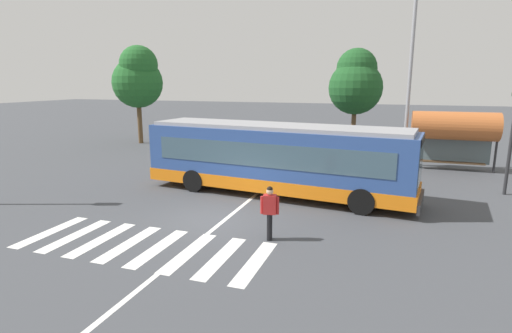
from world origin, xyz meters
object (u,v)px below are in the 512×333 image
at_px(city_transit_bus, 276,159).
at_px(background_tree_right, 356,82).
at_px(parked_car_white, 265,140).
at_px(pedestrian_crossing_street, 270,210).
at_px(parked_car_black, 342,143).
at_px(bus_stop_shelter, 454,127).
at_px(parked_car_teal, 230,138).
at_px(twin_arm_street_lamp, 411,60).
at_px(background_tree_left, 138,78).
at_px(parked_car_blue, 302,141).

relative_size(city_transit_bus, background_tree_right, 1.63).
bearing_deg(background_tree_right, parked_car_white, -135.41).
bearing_deg(pedestrian_crossing_street, parked_car_black, 89.06).
height_order(pedestrian_crossing_street, bus_stop_shelter, bus_stop_shelter).
xyz_separation_m(parked_car_teal, bus_stop_shelter, (14.46, -2.85, 1.65)).
relative_size(parked_car_teal, bus_stop_shelter, 1.03).
relative_size(city_transit_bus, twin_arm_street_lamp, 1.21).
xyz_separation_m(background_tree_left, background_tree_right, (16.07, 5.39, -0.34)).
bearing_deg(background_tree_left, parked_car_blue, 0.51).
bearing_deg(parked_car_white, parked_car_blue, 6.22).
distance_m(twin_arm_street_lamp, background_tree_left, 19.99).
bearing_deg(city_transit_bus, pedestrian_crossing_street, -76.03).
height_order(bus_stop_shelter, twin_arm_street_lamp, twin_arm_street_lamp).
distance_m(bus_stop_shelter, background_tree_left, 22.56).
xyz_separation_m(parked_car_black, background_tree_left, (-15.87, -0.02, 4.38)).
relative_size(parked_car_white, twin_arm_street_lamp, 0.46).
bearing_deg(city_transit_bus, bus_stop_shelter, 44.94).
distance_m(pedestrian_crossing_street, parked_car_teal, 17.58).
height_order(parked_car_blue, background_tree_right, background_tree_right).
bearing_deg(parked_car_teal, pedestrian_crossing_street, -63.41).
distance_m(city_transit_bus, pedestrian_crossing_street, 5.24).
distance_m(parked_car_blue, background_tree_right, 7.28).
relative_size(bus_stop_shelter, background_tree_left, 0.58).
xyz_separation_m(pedestrian_crossing_street, twin_arm_street_lamp, (4.12, 12.74, 5.03)).
height_order(parked_car_black, background_tree_right, background_tree_right).
xyz_separation_m(city_transit_bus, bus_stop_shelter, (7.85, 7.83, 0.83)).
height_order(parked_car_teal, twin_arm_street_lamp, twin_arm_street_lamp).
bearing_deg(parked_car_blue, parked_car_white, -173.78).
distance_m(parked_car_black, background_tree_right, 6.72).
distance_m(pedestrian_crossing_street, bus_stop_shelter, 14.54).
height_order(parked_car_black, bus_stop_shelter, bus_stop_shelter).
distance_m(pedestrian_crossing_street, parked_car_black, 15.88).
bearing_deg(parked_car_black, bus_stop_shelter, -25.35).
relative_size(parked_car_blue, twin_arm_street_lamp, 0.46).
relative_size(parked_car_teal, background_tree_left, 0.60).
height_order(twin_arm_street_lamp, background_tree_right, twin_arm_street_lamp).
distance_m(parked_car_black, bus_stop_shelter, 7.20).
distance_m(bus_stop_shelter, twin_arm_street_lamp, 4.35).
xyz_separation_m(twin_arm_street_lamp, background_tree_left, (-19.73, 3.12, -0.85)).
relative_size(parked_car_black, background_tree_left, 0.60).
bearing_deg(parked_car_teal, bus_stop_shelter, -11.13).
xyz_separation_m(city_transit_bus, parked_car_teal, (-6.61, 10.68, -0.82)).
xyz_separation_m(parked_car_teal, parked_car_blue, (5.35, 0.25, 0.00)).
distance_m(background_tree_left, background_tree_right, 16.95).
xyz_separation_m(twin_arm_street_lamp, background_tree_right, (-3.66, 8.51, -1.19)).
xyz_separation_m(pedestrian_crossing_street, background_tree_left, (-15.61, 15.86, 4.18)).
bearing_deg(parked_car_blue, twin_arm_street_lamp, -25.99).
bearing_deg(twin_arm_street_lamp, parked_car_black, 140.89).
bearing_deg(twin_arm_street_lamp, parked_car_teal, 166.02).
relative_size(pedestrian_crossing_street, background_tree_right, 0.23).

